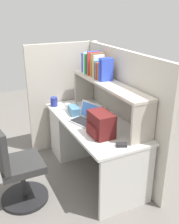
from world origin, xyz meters
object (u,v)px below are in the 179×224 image
snack_canister (54,102)px  office_chair (17,171)px  backpack (101,125)px  paper_cup (67,107)px  computer_mouse (122,145)px  tissue_box (75,110)px  laptop (86,118)px

snack_canister → office_chair: bearing=-40.9°
backpack → snack_canister: size_ratio=2.41×
paper_cup → office_chair: 1.09m
computer_mouse → snack_canister: (-1.35, -0.24, 0.05)m
tissue_box → office_chair: 1.03m
paper_cup → tissue_box: bearing=11.0°
paper_cup → tissue_box: tissue_box is taller
computer_mouse → snack_canister: size_ratio=0.83×
laptop → tissue_box: 0.28m
backpack → tissue_box: size_ratio=1.36×
tissue_box → snack_canister: size_ratio=1.77×
tissue_box → computer_mouse: bearing=12.2°
computer_mouse → snack_canister: snack_canister is taller
laptop → backpack: (0.39, -0.01, 0.08)m
paper_cup → office_chair: size_ratio=0.09×
backpack → snack_canister: bearing=-171.2°
laptop → tissue_box: (-0.28, -0.03, -0.00)m
backpack → office_chair: size_ratio=0.32×
office_chair → snack_canister: bearing=-49.6°
tissue_box → snack_canister: 0.41m
laptop → paper_cup: laptop is taller
laptop → computer_mouse: (0.69, 0.07, -0.03)m
paper_cup → tissue_box: (0.17, 0.03, 0.01)m
computer_mouse → paper_cup: (-1.14, -0.13, 0.03)m
snack_canister → office_chair: 1.16m
snack_canister → paper_cup: bearing=27.1°
office_chair → computer_mouse: bearing=-128.0°
backpack → computer_mouse: bearing=14.0°
paper_cup → laptop: bearing=7.7°
office_chair → backpack: bearing=-113.7°
backpack → snack_canister: backpack is taller
laptop → tissue_box: size_ratio=1.72×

